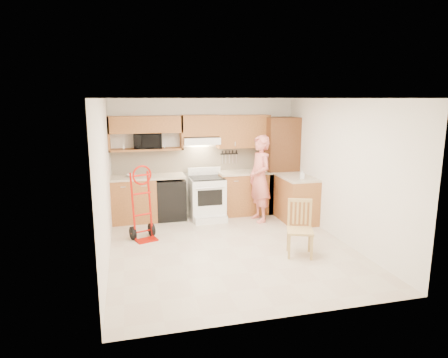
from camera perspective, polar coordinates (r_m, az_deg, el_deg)
name	(u,v)px	position (r m, az deg, el deg)	size (l,w,h in m)	color
floor	(231,248)	(6.81, 1.04, -10.02)	(4.00, 4.50, 0.02)	beige
ceiling	(232,98)	(6.33, 1.13, 11.70)	(4.00, 4.50, 0.02)	white
wall_back	(204,157)	(8.63, -2.86, 3.25)	(4.00, 0.02, 2.50)	silver
wall_front	(285,215)	(4.38, 8.89, -5.11)	(4.00, 0.02, 2.50)	silver
wall_left	(104,182)	(6.25, -17.01, -0.45)	(0.02, 4.50, 2.50)	silver
wall_right	(341,171)	(7.24, 16.63, 1.17)	(0.02, 4.50, 2.50)	silver
backsplash	(205,159)	(8.61, -2.82, 2.90)	(3.92, 0.03, 0.55)	beige
lower_cab_left	(134,200)	(8.32, -12.92, -2.97)	(0.90, 0.60, 0.90)	#B06B30
dishwasher	(170,199)	(8.37, -7.77, -2.86)	(0.60, 0.60, 0.85)	black
lower_cab_right	(244,193)	(8.68, 2.98, -2.07)	(1.14, 0.60, 0.90)	#B06B30
countertop_left	(148,177)	(8.22, -10.98, 0.31)	(1.50, 0.63, 0.04)	#C1B28A
countertop_right	(245,172)	(8.58, 3.01, 0.98)	(1.14, 0.63, 0.04)	#C1B28A
cab_return_right	(296,200)	(8.26, 10.41, -2.96)	(0.60, 1.00, 0.90)	#B06B30
countertop_return	(297,177)	(8.16, 10.53, 0.23)	(0.63, 1.00, 0.04)	#C1B28A
pantry_tall	(280,165)	(8.84, 8.12, 2.04)	(0.70, 0.60, 2.10)	brown
upper_cab_left	(145,124)	(8.22, -11.32, 7.75)	(1.50, 0.33, 0.34)	#B06B30
upper_shelf_mw	(146,149)	(8.27, -11.18, 4.23)	(1.50, 0.33, 0.04)	#B06B30
upper_cab_center	(200,126)	(8.36, -3.48, 7.74)	(0.76, 0.33, 0.44)	#B06B30
upper_cab_right	(243,131)	(8.60, 2.81, 6.91)	(1.14, 0.33, 0.70)	#B06B30
range_hood	(201,141)	(8.32, -3.37, 5.58)	(0.76, 0.46, 0.14)	white
knife_strip	(229,157)	(8.70, 0.77, 3.27)	(0.40, 0.05, 0.29)	black
microwave	(148,141)	(8.25, -10.94, 5.45)	(0.56, 0.38, 0.31)	black
range	(208,195)	(8.25, -2.39, -2.28)	(0.71, 0.93, 1.05)	white
person	(260,179)	(8.07, 5.22, 0.05)	(0.65, 0.43, 1.78)	#D66E61
hand_truck	(143,207)	(7.16, -11.61, -3.95)	(0.48, 0.44, 1.22)	#AC0F05
dining_chair	(300,229)	(6.47, 10.97, -7.09)	(0.40, 0.44, 0.90)	tan
soap_bottle	(302,174)	(7.92, 11.27, 0.68)	(0.08, 0.08, 0.18)	white
bowl	(132,175)	(8.21, -13.23, 0.51)	(0.20, 0.20, 0.05)	white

